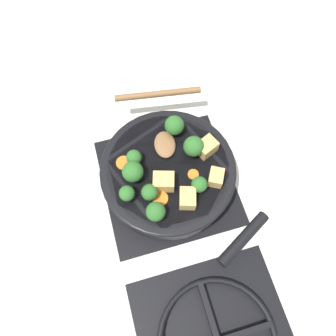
% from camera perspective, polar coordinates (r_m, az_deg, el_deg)
% --- Properties ---
extents(ground_plane, '(2.40, 2.40, 0.00)m').
position_cam_1_polar(ground_plane, '(0.81, 0.00, -2.46)').
color(ground_plane, silver).
extents(front_burner_grate, '(0.31, 0.31, 0.03)m').
position_cam_1_polar(front_burner_grate, '(0.80, 0.00, -2.15)').
color(front_burner_grate, black).
rests_on(front_burner_grate, ground_plane).
extents(skillet_pan, '(0.33, 0.39, 0.06)m').
position_cam_1_polar(skillet_pan, '(0.75, 0.09, -0.90)').
color(skillet_pan, black).
rests_on(skillet_pan, front_burner_grate).
extents(wooden_spoon, '(0.21, 0.20, 0.02)m').
position_cam_1_polar(wooden_spoon, '(0.78, -1.23, 8.98)').
color(wooden_spoon, brown).
rests_on(wooden_spoon, skillet_pan).
extents(tofu_cube_center_large, '(0.04, 0.05, 0.03)m').
position_cam_1_polar(tofu_cube_center_large, '(0.68, 3.42, -5.30)').
color(tofu_cube_center_large, tan).
rests_on(tofu_cube_center_large, skillet_pan).
extents(tofu_cube_near_handle, '(0.05, 0.05, 0.03)m').
position_cam_1_polar(tofu_cube_near_handle, '(0.73, 6.73, 3.63)').
color(tofu_cube_near_handle, tan).
rests_on(tofu_cube_near_handle, skillet_pan).
extents(tofu_cube_east_chunk, '(0.05, 0.05, 0.04)m').
position_cam_1_polar(tofu_cube_east_chunk, '(0.69, -0.76, -2.40)').
color(tofu_cube_east_chunk, tan).
rests_on(tofu_cube_east_chunk, skillet_pan).
extents(tofu_cube_west_chunk, '(0.04, 0.05, 0.03)m').
position_cam_1_polar(tofu_cube_west_chunk, '(0.71, 8.35, -1.63)').
color(tofu_cube_west_chunk, tan).
rests_on(tofu_cube_west_chunk, skillet_pan).
extents(broccoli_floret_near_spoon, '(0.03, 0.03, 0.04)m').
position_cam_1_polar(broccoli_floret_near_spoon, '(0.69, 5.47, -2.89)').
color(broccoli_floret_near_spoon, '#709956').
rests_on(broccoli_floret_near_spoon, skillet_pan).
extents(broccoli_floret_center_top, '(0.03, 0.03, 0.04)m').
position_cam_1_polar(broccoli_floret_center_top, '(0.68, -7.17, -4.42)').
color(broccoli_floret_center_top, '#709956').
rests_on(broccoli_floret_center_top, skillet_pan).
extents(broccoli_floret_east_rim, '(0.04, 0.04, 0.05)m').
position_cam_1_polar(broccoli_floret_east_rim, '(0.67, -2.16, -7.59)').
color(broccoli_floret_east_rim, '#709956').
rests_on(broccoli_floret_east_rim, skillet_pan).
extents(broccoli_floret_west_rim, '(0.04, 0.04, 0.05)m').
position_cam_1_polar(broccoli_floret_west_rim, '(0.74, 1.12, 7.42)').
color(broccoli_floret_west_rim, '#709956').
rests_on(broccoli_floret_west_rim, skillet_pan).
extents(broccoli_floret_north_edge, '(0.03, 0.03, 0.04)m').
position_cam_1_polar(broccoli_floret_north_edge, '(0.71, -5.95, 1.83)').
color(broccoli_floret_north_edge, '#709956').
rests_on(broccoli_floret_north_edge, skillet_pan).
extents(broccoli_floret_south_cluster, '(0.05, 0.05, 0.05)m').
position_cam_1_polar(broccoli_floret_south_cluster, '(0.69, -6.11, -0.83)').
color(broccoli_floret_south_cluster, '#709956').
rests_on(broccoli_floret_south_cluster, skillet_pan).
extents(broccoli_floret_mid_floret, '(0.04, 0.04, 0.04)m').
position_cam_1_polar(broccoli_floret_mid_floret, '(0.68, -3.21, -4.25)').
color(broccoli_floret_mid_floret, '#709956').
rests_on(broccoli_floret_mid_floret, skillet_pan).
extents(broccoli_floret_small_inner, '(0.05, 0.05, 0.05)m').
position_cam_1_polar(broccoli_floret_small_inner, '(0.72, 4.49, 3.77)').
color(broccoli_floret_small_inner, '#709956').
rests_on(broccoli_floret_small_inner, skillet_pan).
extents(carrot_slice_orange_thin, '(0.02, 0.02, 0.01)m').
position_cam_1_polar(carrot_slice_orange_thin, '(0.72, 4.41, -1.14)').
color(carrot_slice_orange_thin, orange).
rests_on(carrot_slice_orange_thin, skillet_pan).
extents(carrot_slice_near_center, '(0.03, 0.03, 0.01)m').
position_cam_1_polar(carrot_slice_near_center, '(0.70, -1.34, -5.33)').
color(carrot_slice_near_center, orange).
rests_on(carrot_slice_near_center, skillet_pan).
extents(carrot_slice_edge_slice, '(0.03, 0.03, 0.01)m').
position_cam_1_polar(carrot_slice_edge_slice, '(0.73, -7.74, 0.88)').
color(carrot_slice_edge_slice, orange).
rests_on(carrot_slice_edge_slice, skillet_pan).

